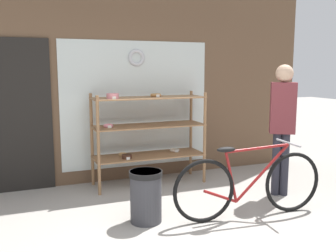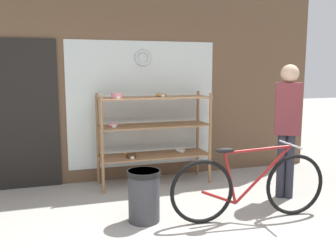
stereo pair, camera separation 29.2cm
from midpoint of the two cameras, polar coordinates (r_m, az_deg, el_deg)
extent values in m
cube|color=brown|center=(5.70, -4.50, 8.83)|extent=(6.23, 0.08, 3.40)
cube|color=silver|center=(5.73, -2.37, 3.32)|extent=(2.28, 0.02, 1.90)
cube|color=black|center=(5.53, -19.18, 1.61)|extent=(0.84, 0.03, 2.10)
torus|color=#B7B7BC|center=(5.69, -2.37, 10.34)|extent=(0.26, 0.06, 0.26)
cylinder|color=#8E6642|center=(5.07, -8.37, -2.93)|extent=(0.04, 0.04, 1.34)
cylinder|color=#8E6642|center=(5.54, 7.94, -1.93)|extent=(0.04, 0.04, 1.34)
cylinder|color=#8E6642|center=(5.54, -9.19, -1.96)|extent=(0.04, 0.04, 1.34)
cylinder|color=#8E6642|center=(5.97, 5.94, -1.12)|extent=(0.04, 0.04, 1.34)
cube|color=#8E6642|center=(5.53, -0.62, -4.48)|extent=(1.62, 0.53, 0.02)
cube|color=#8E6642|center=(5.44, -0.63, 0.08)|extent=(1.62, 0.53, 0.02)
cube|color=#8E6642|center=(5.40, -0.64, 4.34)|extent=(1.62, 0.53, 0.02)
torus|color=#B27A42|center=(5.49, 0.50, 4.74)|extent=(0.16, 0.16, 0.04)
cube|color=white|center=(5.41, 0.80, 4.64)|extent=(0.05, 0.00, 0.04)
cylinder|color=pink|center=(5.18, -6.15, 4.61)|extent=(0.17, 0.17, 0.07)
cube|color=white|center=(5.09, -5.94, 4.33)|extent=(0.05, 0.00, 0.04)
torus|color=beige|center=(5.74, 3.37, -3.73)|extent=(0.15, 0.15, 0.03)
cube|color=white|center=(5.67, 3.67, -3.88)|extent=(0.05, 0.00, 0.04)
torus|color=tan|center=(5.54, -4.60, -4.21)|extent=(0.13, 0.13, 0.03)
cube|color=white|center=(5.47, -4.42, -4.36)|extent=(0.05, 0.00, 0.04)
cylinder|color=#422619|center=(5.34, -4.08, -4.59)|extent=(0.14, 0.14, 0.05)
cube|color=white|center=(5.26, -3.87, -4.88)|extent=(0.05, 0.00, 0.04)
torus|color=pink|center=(5.30, -6.80, 0.14)|extent=(0.14, 0.14, 0.05)
cube|color=white|center=(5.23, -6.64, -0.04)|extent=(0.05, 0.00, 0.04)
torus|color=black|center=(4.16, 7.24, -9.95)|extent=(0.72, 0.10, 0.72)
torus|color=black|center=(4.66, 20.49, -8.41)|extent=(0.72, 0.10, 0.72)
cylinder|color=maroon|center=(4.41, 16.13, -7.13)|extent=(0.67, 0.09, 0.64)
cylinder|color=maroon|center=(4.31, 15.47, -3.49)|extent=(0.79, 0.10, 0.07)
cylinder|color=maroon|center=(4.24, 11.42, -7.87)|extent=(0.17, 0.05, 0.59)
cylinder|color=maroon|center=(4.26, 9.75, -10.72)|extent=(0.41, 0.07, 0.19)
ellipsoid|color=black|center=(4.14, 10.66, -3.69)|extent=(0.23, 0.11, 0.06)
cylinder|color=#B2B2B7|center=(4.50, 19.91, -2.67)|extent=(0.06, 0.46, 0.02)
cylinder|color=#282833|center=(5.20, 18.39, -5.82)|extent=(0.11, 0.11, 0.85)
cylinder|color=#282833|center=(5.21, 19.61, -5.85)|extent=(0.11, 0.11, 0.85)
cube|color=brown|center=(5.08, 19.42, 2.47)|extent=(0.37, 0.32, 0.67)
sphere|color=tan|center=(5.05, 19.68, 7.54)|extent=(0.23, 0.23, 0.23)
cylinder|color=#38383D|center=(4.22, -1.67, -10.63)|extent=(0.35, 0.35, 0.58)
cylinder|color=black|center=(4.14, -1.69, -7.22)|extent=(0.37, 0.37, 0.06)
camera|label=1|loc=(0.15, -88.08, 0.29)|focal=40.00mm
camera|label=2|loc=(0.15, 91.92, -0.29)|focal=40.00mm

